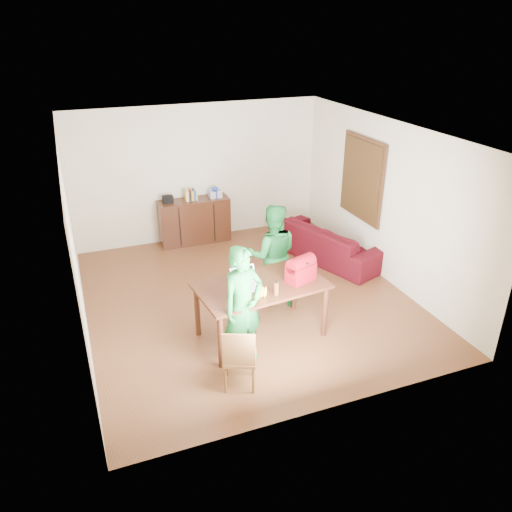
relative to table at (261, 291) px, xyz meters
name	(u,v)px	position (x,y,z in m)	size (l,w,h in m)	color
room	(244,220)	(0.18, 1.19, 0.59)	(5.20, 5.70, 2.90)	#422110
table	(261,291)	(0.00, 0.00, 0.00)	(1.86, 1.18, 0.83)	black
chair	(240,369)	(-0.64, -0.93, -0.47)	(0.51, 0.50, 0.86)	brown
person_near	(243,306)	(-0.42, -0.44, 0.10)	(0.60, 0.39, 1.64)	#155F26
person_far	(272,255)	(0.51, 0.82, 0.10)	(0.80, 0.62, 1.65)	#135823
laptop	(248,285)	(-0.21, -0.03, 0.15)	(0.38, 0.28, 0.25)	white
bananas	(263,295)	(-0.10, -0.32, 0.13)	(0.14, 0.09, 0.05)	gold
bottle	(276,288)	(0.08, -0.33, 0.21)	(0.07, 0.07, 0.20)	#532D12
red_bag	(301,271)	(0.55, -0.10, 0.25)	(0.40, 0.23, 0.29)	#6D070A
sofa	(328,242)	(2.12, 1.92, -0.39)	(2.24, 0.88, 0.66)	#3D0709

